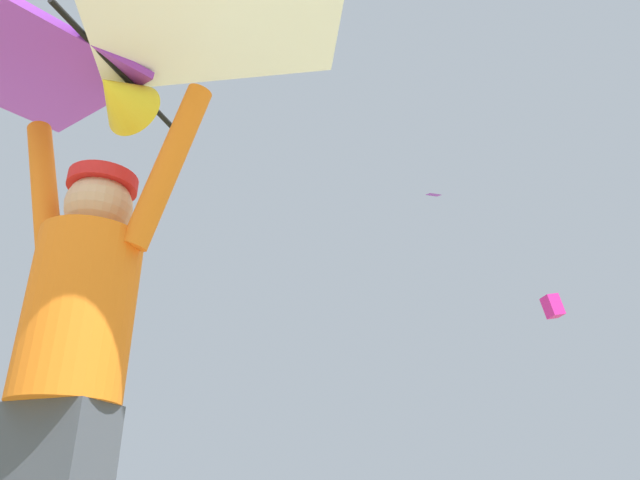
% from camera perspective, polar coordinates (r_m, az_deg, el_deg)
% --- Properties ---
extents(kite_flyer_person, '(0.81, 0.41, 1.92)m').
position_cam_1_polar(kite_flyer_person, '(2.03, -22.99, -11.12)').
color(kite_flyer_person, '#424751').
rests_on(kite_flyer_person, ground).
extents(held_stunt_kite, '(2.06, 1.29, 0.43)m').
position_cam_1_polar(held_stunt_kite, '(2.50, -19.70, 17.13)').
color(held_stunt_kite, black).
extents(distant_kite_purple_high_left, '(0.84, 0.84, 0.48)m').
position_cam_1_polar(distant_kite_purple_high_left, '(37.41, 10.96, 4.39)').
color(distant_kite_purple_high_left, purple).
extents(distant_kite_magenta_low_right, '(1.29, 1.23, 1.41)m').
position_cam_1_polar(distant_kite_magenta_low_right, '(36.28, 21.60, -5.98)').
color(distant_kite_magenta_low_right, '#DB2393').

